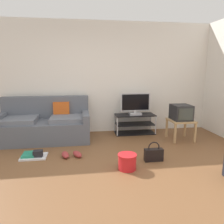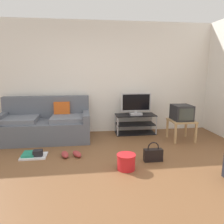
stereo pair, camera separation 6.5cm
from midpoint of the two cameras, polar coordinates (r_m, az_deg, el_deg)
The scene contains 11 objects.
ground_plane at distance 3.25m, azimuth -2.82°, elevation -17.42°, with size 9.00×9.80×0.02m, color brown.
wall_back at distance 5.30m, azimuth -5.10°, elevation 9.03°, with size 9.00×0.10×2.70m, color silver.
couch at distance 4.98m, azimuth -17.03°, elevation -3.25°, with size 1.96×0.92×0.95m.
tv_stand at distance 5.28m, azimuth 6.63°, elevation -3.21°, with size 0.97×0.44×0.48m.
flat_tv at distance 5.16m, azimuth 6.81°, elevation 2.12°, with size 0.72×0.22×0.53m.
side_table at distance 4.97m, azimuth 18.53°, elevation -2.90°, with size 0.52×0.52×0.46m.
crt_tv at distance 4.93m, azimuth 18.62°, elevation -0.14°, with size 0.40×0.43×0.33m.
handbag at distance 3.79m, azimuth 11.49°, elevation -11.13°, with size 0.32×0.12×0.35m.
cleaning_bucket at distance 3.44m, azimuth 4.39°, elevation -13.07°, with size 0.30×0.30×0.25m.
sneakers_pair at distance 3.99m, azimuth -10.51°, elevation -11.09°, with size 0.42×0.30×0.09m.
floor_tray at distance 4.15m, azimuth -19.96°, elevation -10.77°, with size 0.45×0.33×0.14m.
Camera 2 is at (-0.18, -2.85, 1.55)m, focal length 33.97 mm.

